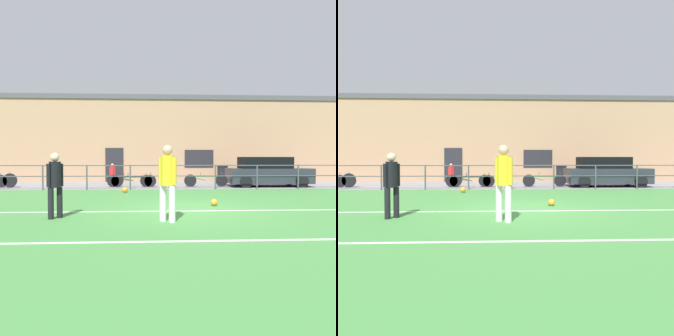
# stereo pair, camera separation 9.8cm
# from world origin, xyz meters

# --- Properties ---
(ground) EXTENTS (60.00, 44.00, 0.04)m
(ground) POSITION_xyz_m (0.00, 0.00, -0.02)
(ground) COLOR #478C42
(field_line_touchline) EXTENTS (36.00, 0.11, 0.00)m
(field_line_touchline) POSITION_xyz_m (0.00, -0.27, 0.00)
(field_line_touchline) COLOR white
(field_line_touchline) RESTS_ON ground
(field_line_hash) EXTENTS (36.00, 0.11, 0.00)m
(field_line_hash) POSITION_xyz_m (0.00, -3.55, 0.00)
(field_line_hash) COLOR white
(field_line_hash) RESTS_ON ground
(pavement_strip) EXTENTS (48.00, 5.00, 0.02)m
(pavement_strip) POSITION_xyz_m (0.00, 8.50, 0.01)
(pavement_strip) COLOR gray
(pavement_strip) RESTS_ON ground
(perimeter_fence) EXTENTS (36.07, 0.07, 1.15)m
(perimeter_fence) POSITION_xyz_m (0.00, 6.00, 0.75)
(perimeter_fence) COLOR #474C51
(perimeter_fence) RESTS_ON ground
(clubhouse_facade) EXTENTS (28.00, 2.56, 5.40)m
(clubhouse_facade) POSITION_xyz_m (-0.00, 12.20, 2.71)
(clubhouse_facade) COLOR tan
(clubhouse_facade) RESTS_ON ground
(player_goalkeeper) EXTENTS (0.33, 0.35, 1.59)m
(player_goalkeeper) POSITION_xyz_m (-3.36, -1.21, 0.91)
(player_goalkeeper) COLOR black
(player_goalkeeper) RESTS_ON ground
(player_striker) EXTENTS (0.40, 0.34, 1.77)m
(player_striker) POSITION_xyz_m (-0.66, -1.76, 1.00)
(player_striker) COLOR white
(player_striker) RESTS_ON ground
(soccer_ball_match) EXTENTS (0.24, 0.24, 0.24)m
(soccer_ball_match) POSITION_xyz_m (-2.15, 4.71, 0.12)
(soccer_ball_match) COLOR orange
(soccer_ball_match) RESTS_ON ground
(soccer_ball_spare) EXTENTS (0.21, 0.21, 0.21)m
(soccer_ball_spare) POSITION_xyz_m (0.90, 0.67, 0.11)
(soccer_ball_spare) COLOR orange
(soccer_ball_spare) RESTS_ON ground
(spectator_child) EXTENTS (0.32, 0.20, 1.17)m
(spectator_child) POSITION_xyz_m (-3.08, 8.21, 0.68)
(spectator_child) COLOR #232D4C
(spectator_child) RESTS_ON pavement_strip
(parked_car_red) EXTENTS (4.16, 1.77, 1.51)m
(parked_car_red) POSITION_xyz_m (4.96, 7.26, 0.74)
(parked_car_red) COLOR #282D38
(parked_car_red) RESTS_ON pavement_strip
(bicycle_parked_0) EXTENTS (2.22, 0.04, 0.72)m
(bicycle_parked_0) POSITION_xyz_m (1.75, 7.20, 0.35)
(bicycle_parked_0) COLOR black
(bicycle_parked_0) RESTS_ON pavement_strip
(bicycle_parked_3) EXTENTS (2.27, 0.04, 0.72)m
(bicycle_parked_3) POSITION_xyz_m (-2.11, 7.20, 0.34)
(bicycle_parked_3) COLOR black
(bicycle_parked_3) RESTS_ON pavement_strip
(bicycle_parked_4) EXTENTS (2.26, 0.04, 0.71)m
(bicycle_parked_4) POSITION_xyz_m (-1.91, 7.20, 0.34)
(bicycle_parked_4) COLOR black
(bicycle_parked_4) RESTS_ON pavement_strip
(trash_bin_0) EXTENTS (0.56, 0.47, 1.00)m
(trash_bin_0) POSITION_xyz_m (3.26, 10.18, 0.53)
(trash_bin_0) COLOR black
(trash_bin_0) RESTS_ON pavement_strip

